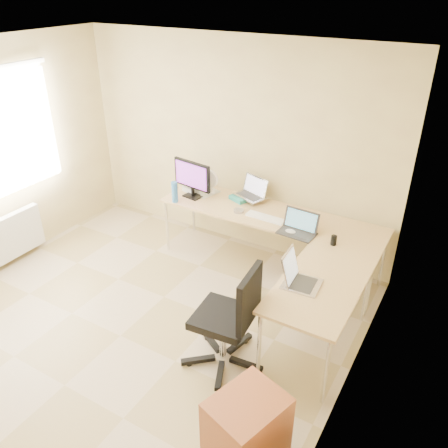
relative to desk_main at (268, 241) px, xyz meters
The scene contains 23 objects.
floor 2.02m from the desk_main, 111.40° to the right, with size 4.50×4.50×0.00m, color tan.
ceiling 2.99m from the desk_main, 111.40° to the right, with size 4.50×4.50×0.00m, color white.
wall_back 1.25m from the desk_main, 151.11° to the left, with size 4.50×4.50×0.00m, color #D9C988.
wall_right 2.49m from the desk_main, 53.38° to the right, with size 4.50×4.50×0.00m, color #D9C988.
desk_main is the anchor object (origin of this frame).
desk_return 1.40m from the desk_main, 45.73° to the right, with size 0.70×1.30×0.73m, color tan.
monitor 1.19m from the desk_main, behind, with size 0.54×0.17×0.47m, color black.
book_stack 0.63m from the desk_main, 156.10° to the left, with size 0.22×0.30×0.05m, color teal.
laptop_center 0.67m from the desk_main, 152.39° to the left, with size 0.37×0.28×0.24m, color #B6B6B6.
laptop_black 0.72m from the desk_main, 32.13° to the right, with size 0.39×0.29×0.24m, color #282526.
keyboard 0.40m from the desk_main, 86.79° to the right, with size 0.46×0.13×0.02m, color white.
mouse 0.62m from the desk_main, 38.00° to the right, with size 0.11×0.07×0.04m, color silver.
mug 1.00m from the desk_main, behind, with size 0.09×0.09×0.08m, color silver.
cd_stack 0.52m from the desk_main, 156.51° to the right, with size 0.12×0.12×0.03m, color #A8AAC1.
water_bottle 1.27m from the desk_main, 165.20° to the right, with size 0.07×0.07×0.26m, color #2D6CB0.
papers 1.01m from the desk_main, behind, with size 0.22×0.31×0.01m, color silver.
white_box 1.20m from the desk_main, behind, with size 0.20×0.14×0.07m, color silver.
desk_fan 1.03m from the desk_main, behind, with size 0.23×0.23×0.30m, color white.
black_cup 0.99m from the desk_main, 19.26° to the right, with size 0.06×0.06×0.10m, color black.
laptop_return 1.47m from the desk_main, 52.91° to the right, with size 0.30×0.38×0.25m, color silver.
office_chair 1.65m from the desk_main, 78.84° to the right, with size 0.63×0.63×1.06m, color black.
cabinet 2.65m from the desk_main, 67.80° to the right, with size 0.40×0.50×0.69m, color #A35F23.
radiator 3.11m from the desk_main, 152.24° to the right, with size 0.09×0.80×0.55m, color white.
Camera 1 is at (2.63, -2.44, 3.15)m, focal length 36.60 mm.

